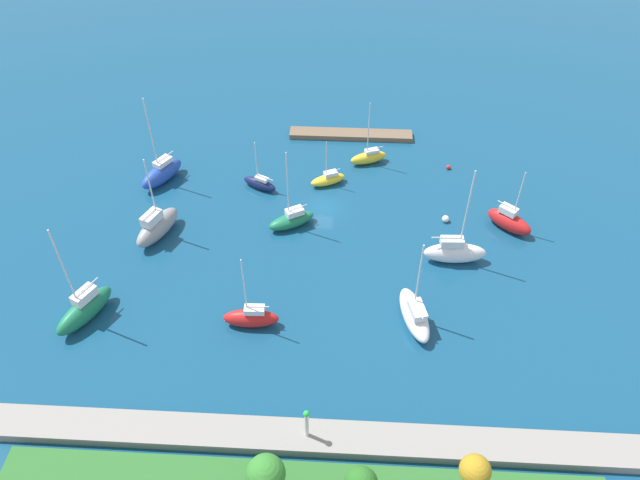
# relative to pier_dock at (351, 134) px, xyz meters

# --- Properties ---
(water) EXTENTS (160.00, 160.00, 0.00)m
(water) POSITION_rel_pier_dock_xyz_m (3.25, 16.76, -0.38)
(water) COLOR navy
(water) RESTS_ON ground
(pier_dock) EXTENTS (18.15, 2.46, 0.75)m
(pier_dock) POSITION_rel_pier_dock_xyz_m (0.00, 0.00, 0.00)
(pier_dock) COLOR brown
(pier_dock) RESTS_ON ground
(breakwater) EXTENTS (69.00, 3.24, 1.03)m
(breakwater) POSITION_rel_pier_dock_xyz_m (3.25, 49.41, 0.14)
(breakwater) COLOR gray
(breakwater) RESTS_ON ground
(harbor_beacon) EXTENTS (0.56, 0.56, 3.73)m
(harbor_beacon) POSITION_rel_pier_dock_xyz_m (3.04, 49.41, 2.80)
(harbor_beacon) COLOR silver
(harbor_beacon) RESTS_ON breakwater
(park_tree_center) EXTENTS (3.17, 3.17, 4.97)m
(park_tree_center) POSITION_rel_pier_dock_xyz_m (5.87, 54.83, 3.96)
(park_tree_center) COLOR brown
(park_tree_center) RESTS_ON shoreline_park
(park_tree_mideast) EXTENTS (2.53, 2.53, 5.29)m
(park_tree_mideast) POSITION_rel_pier_dock_xyz_m (-10.49, 53.95, 4.56)
(park_tree_mideast) COLOR brown
(park_tree_mideast) RESTS_ON shoreline_park
(sailboat_yellow_by_breakwater) EXTENTS (5.49, 3.37, 9.61)m
(sailboat_yellow_by_breakwater) POSITION_rel_pier_dock_xyz_m (-2.60, 6.52, 0.59)
(sailboat_yellow_by_breakwater) COLOR yellow
(sailboat_yellow_by_breakwater) RESTS_ON water
(sailboat_red_far_south) EXTENTS (5.83, 5.39, 8.82)m
(sailboat_red_far_south) POSITION_rel_pier_dock_xyz_m (-19.81, 19.54, 0.92)
(sailboat_red_far_south) COLOR red
(sailboat_red_far_south) RESTS_ON water
(sailboat_white_off_beacon) EXTENTS (4.08, 7.78, 10.82)m
(sailboat_white_off_beacon) POSITION_rel_pier_dock_xyz_m (-7.29, 35.10, 0.84)
(sailboat_white_off_beacon) COLOR white
(sailboat_white_off_beacon) RESTS_ON water
(sailboat_green_east_end) EXTENTS (5.33, 7.61, 13.01)m
(sailboat_green_east_end) POSITION_rel_pier_dock_xyz_m (27.49, 36.52, 1.11)
(sailboat_green_east_end) COLOR #19724C
(sailboat_green_east_end) RESTS_ON water
(sailboat_navy_near_pier) EXTENTS (5.06, 3.44, 7.20)m
(sailboat_navy_near_pier) POSITION_rel_pier_dock_xyz_m (11.92, 13.15, 0.46)
(sailboat_navy_near_pier) COLOR #141E4C
(sailboat_navy_near_pier) RESTS_ON water
(sailboat_blue_lone_south) EXTENTS (5.50, 7.22, 12.86)m
(sailboat_blue_lone_south) POSITION_rel_pier_dock_xyz_m (25.25, 12.32, 1.05)
(sailboat_blue_lone_south) COLOR #2347B2
(sailboat_blue_lone_south) RESTS_ON water
(sailboat_gray_along_channel) EXTENTS (5.10, 7.70, 11.11)m
(sailboat_gray_along_channel) POSITION_rel_pier_dock_xyz_m (23.11, 23.21, 1.18)
(sailboat_gray_along_channel) COLOR gray
(sailboat_gray_along_channel) RESTS_ON water
(sailboat_yellow_far_north) EXTENTS (5.11, 3.55, 6.83)m
(sailboat_yellow_far_north) POSITION_rel_pier_dock_xyz_m (2.86, 11.70, 0.42)
(sailboat_yellow_far_north) COLOR yellow
(sailboat_yellow_far_north) RESTS_ON water
(sailboat_red_inner_mooring) EXTENTS (5.92, 2.03, 9.67)m
(sailboat_red_inner_mooring) POSITION_rel_pier_dock_xyz_m (9.82, 36.46, 0.79)
(sailboat_red_inner_mooring) COLOR red
(sailboat_red_inner_mooring) RESTS_ON water
(sailboat_white_outer_mooring) EXTENTS (7.33, 2.39, 13.08)m
(sailboat_white_outer_mooring) POSITION_rel_pier_dock_xyz_m (-12.46, 25.63, 1.09)
(sailboat_white_outer_mooring) COLOR white
(sailboat_white_outer_mooring) RESTS_ON water
(sailboat_green_mid_basin) EXTENTS (6.25, 4.76, 11.19)m
(sailboat_green_mid_basin) POSITION_rel_pier_dock_xyz_m (7.00, 20.50, 0.66)
(sailboat_green_mid_basin) COLOR #19724C
(sailboat_green_mid_basin) RESTS_ON water
(mooring_buoy_white) EXTENTS (0.89, 0.89, 0.89)m
(mooring_buoy_white) POSITION_rel_pier_dock_xyz_m (-12.23, 18.62, 0.07)
(mooring_buoy_white) COLOR white
(mooring_buoy_white) RESTS_ON water
(mooring_buoy_red) EXTENTS (0.61, 0.61, 0.61)m
(mooring_buoy_red) POSITION_rel_pier_dock_xyz_m (-13.74, 7.36, -0.07)
(mooring_buoy_red) COLOR red
(mooring_buoy_red) RESTS_ON water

